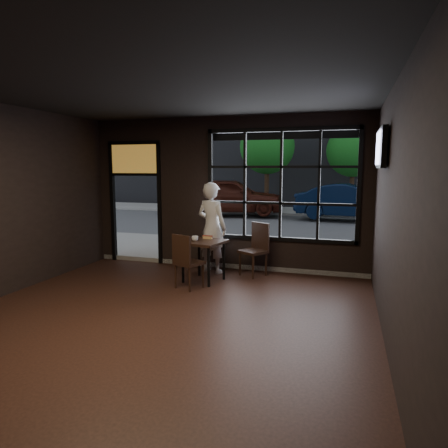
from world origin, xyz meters
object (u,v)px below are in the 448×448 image
(chair_near, at_px, (189,261))
(cafe_table, at_px, (204,261))
(navy_car, at_px, (350,202))
(man, at_px, (212,228))

(chair_near, bearing_deg, cafe_table, -78.19)
(cafe_table, xyz_separation_m, chair_near, (-0.09, -0.49, 0.10))
(navy_car, bearing_deg, man, 169.52)
(man, bearing_deg, cafe_table, 113.27)
(cafe_table, xyz_separation_m, navy_car, (2.69, 9.77, 0.41))
(cafe_table, xyz_separation_m, man, (-0.06, 0.68, 0.54))
(cafe_table, relative_size, chair_near, 0.79)
(man, xyz_separation_m, navy_car, (2.76, 9.10, -0.13))
(navy_car, bearing_deg, chair_near, 171.20)
(cafe_table, relative_size, navy_car, 0.18)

